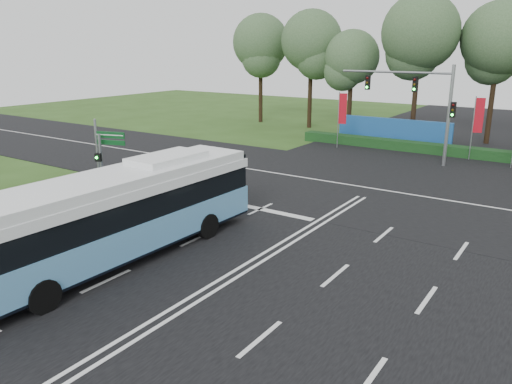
{
  "coord_description": "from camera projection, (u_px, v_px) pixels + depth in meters",
  "views": [
    {
      "loc": [
        10.2,
        -15.46,
        8.04
      ],
      "look_at": [
        -1.56,
        2.0,
        1.96
      ],
      "focal_mm": 35.0,
      "sensor_mm": 36.0,
      "label": 1
    }
  ],
  "objects": [
    {
      "name": "pedestrian_signal",
      "position": [
        101.0,
        167.0,
        26.11
      ],
      "size": [
        0.35,
        0.43,
        3.79
      ],
      "rotation": [
        0.0,
        0.0,
        0.34
      ],
      "color": "gray",
      "rests_on": "ground"
    },
    {
      "name": "eucalyptus_row",
      "position": [
        479.0,
        38.0,
        41.23
      ],
      "size": [
        47.72,
        8.73,
        12.92
      ],
      "color": "black",
      "rests_on": "ground"
    },
    {
      "name": "banner_flag_mid",
      "position": [
        477.0,
        119.0,
        36.27
      ],
      "size": [
        0.67,
        0.26,
        4.72
      ],
      "rotation": [
        0.0,
        0.0,
        0.31
      ],
      "color": "gray",
      "rests_on": "ground"
    },
    {
      "name": "kerb_strip",
      "position": [
        43.0,
        228.0,
        23.04
      ],
      "size": [
        0.25,
        18.0,
        0.12
      ],
      "primitive_type": "cube",
      "color": "gray",
      "rests_on": "ground"
    },
    {
      "name": "blue_hoarding",
      "position": [
        393.0,
        131.0,
        43.39
      ],
      "size": [
        10.0,
        0.3,
        2.2
      ],
      "primitive_type": "cube",
      "color": "#1C5297",
      "rests_on": "ground"
    },
    {
      "name": "street_sign",
      "position": [
        103.0,
        152.0,
        26.25
      ],
      "size": [
        1.69,
        0.6,
        4.51
      ],
      "rotation": [
        0.0,
        0.0,
        0.3
      ],
      "color": "gray",
      "rests_on": "ground"
    },
    {
      "name": "city_bus",
      "position": [
        118.0,
        214.0,
        19.2
      ],
      "size": [
        3.1,
        13.18,
        3.77
      ],
      "rotation": [
        0.0,
        0.0,
        -0.02
      ],
      "color": "#5391C1",
      "rests_on": "ground"
    },
    {
      "name": "hedge",
      "position": [
        431.0,
        149.0,
        39.44
      ],
      "size": [
        22.0,
        1.2,
        0.8
      ],
      "primitive_type": "cube",
      "color": "#123314",
      "rests_on": "ground"
    },
    {
      "name": "bike_path",
      "position": [
        13.0,
        219.0,
        24.34
      ],
      "size": [
        5.0,
        18.0,
        0.06
      ],
      "primitive_type": "cube",
      "color": "black",
      "rests_on": "ground"
    },
    {
      "name": "ground",
      "position": [
        260.0,
        256.0,
        20.03
      ],
      "size": [
        120.0,
        120.0,
        0.0
      ],
      "primitive_type": "plane",
      "color": "#2F4E1A",
      "rests_on": "ground"
    },
    {
      "name": "traffic_light_gantry",
      "position": [
        424.0,
        98.0,
        34.96
      ],
      "size": [
        8.41,
        0.28,
        7.0
      ],
      "color": "gray",
      "rests_on": "ground"
    },
    {
      "name": "banner_flag_left",
      "position": [
        342.0,
        112.0,
        40.81
      ],
      "size": [
        0.67,
        0.23,
        4.64
      ],
      "rotation": [
        0.0,
        0.0,
        0.27
      ],
      "color": "gray",
      "rests_on": "ground"
    },
    {
      "name": "road_main",
      "position": [
        260.0,
        256.0,
        20.02
      ],
      "size": [
        20.0,
        120.0,
        0.04
      ],
      "primitive_type": "cube",
      "color": "black",
      "rests_on": "ground"
    },
    {
      "name": "road_cross",
      "position": [
        372.0,
        189.0,
        29.59
      ],
      "size": [
        120.0,
        14.0,
        0.05
      ],
      "primitive_type": "cube",
      "color": "black",
      "rests_on": "ground"
    }
  ]
}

